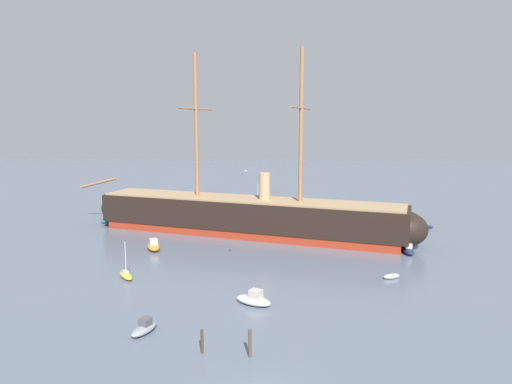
% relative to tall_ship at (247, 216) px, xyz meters
% --- Properties ---
extents(tall_ship, '(60.66, 25.69, 30.31)m').
position_rel_tall_ship_xyz_m(tall_ship, '(0.00, 0.00, 0.00)').
color(tall_ship, maroon).
rests_on(tall_ship, ground).
extents(motorboat_foreground_left, '(2.58, 3.50, 1.36)m').
position_rel_tall_ship_xyz_m(motorboat_foreground_left, '(-8.42, -36.85, -2.77)').
color(motorboat_foreground_left, gray).
rests_on(motorboat_foreground_left, ground).
extents(motorboat_near_centre, '(4.31, 3.45, 1.68)m').
position_rel_tall_ship_xyz_m(motorboat_near_centre, '(1.49, -30.30, -2.66)').
color(motorboat_near_centre, silver).
rests_on(motorboat_near_centre, ground).
extents(sailboat_mid_left, '(2.85, 3.58, 4.66)m').
position_rel_tall_ship_xyz_m(sailboat_mid_left, '(-14.32, -22.01, -2.86)').
color(sailboat_mid_left, gold).
rests_on(sailboat_mid_left, ground).
extents(dinghy_mid_right, '(2.47, 1.82, 0.53)m').
position_rel_tall_ship_xyz_m(dinghy_mid_right, '(18.29, -21.93, -2.98)').
color(dinghy_mid_right, silver).
rests_on(dinghy_mid_right, ground).
extents(motorboat_alongside_bow, '(3.16, 4.51, 1.75)m').
position_rel_tall_ship_xyz_m(motorboat_alongside_bow, '(-13.74, -9.49, -2.64)').
color(motorboat_alongside_bow, orange).
rests_on(motorboat_alongside_bow, ground).
extents(motorboat_alongside_stern, '(1.79, 3.65, 1.48)m').
position_rel_tall_ship_xyz_m(motorboat_alongside_stern, '(23.77, -11.16, -2.73)').
color(motorboat_alongside_stern, '#1E284C').
rests_on(motorboat_alongside_stern, ground).
extents(motorboat_far_left, '(4.69, 2.82, 1.84)m').
position_rel_tall_ship_xyz_m(motorboat_far_left, '(-25.39, 8.48, -2.61)').
color(motorboat_far_left, '#236670').
rests_on(motorboat_far_left, ground).
extents(dinghy_far_right, '(2.26, 2.18, 0.52)m').
position_rel_tall_ship_xyz_m(dinghy_far_right, '(32.49, 5.26, -2.99)').
color(dinghy_far_right, '#1E284C').
rests_on(dinghy_far_right, ground).
extents(sailboat_distant_centre, '(5.10, 4.20, 6.69)m').
position_rel_tall_ship_xyz_m(sailboat_distant_centre, '(2.07, 15.03, -2.69)').
color(sailboat_distant_centre, '#B22D28').
rests_on(sailboat_distant_centre, ground).
extents(mooring_piling_nearest, '(0.27, 0.27, 2.36)m').
position_rel_tall_ship_xyz_m(mooring_piling_nearest, '(1.28, -41.13, -2.07)').
color(mooring_piling_nearest, '#4C3D2D').
rests_on(mooring_piling_nearest, ground).
extents(mooring_piling_left_pair, '(0.25, 0.25, 2.06)m').
position_rel_tall_ship_xyz_m(mooring_piling_left_pair, '(-2.70, -40.49, -2.22)').
color(mooring_piling_left_pair, '#423323').
rests_on(mooring_piling_left_pair, ground).
extents(seagull_in_flight, '(0.41, 1.36, 0.14)m').
position_rel_tall_ship_xyz_m(seagull_in_flight, '(0.48, -23.35, 10.12)').
color(seagull_in_flight, silver).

